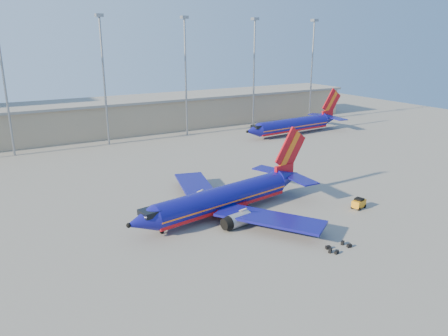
{
  "coord_description": "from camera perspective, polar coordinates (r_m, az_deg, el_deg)",
  "views": [
    {
      "loc": [
        -31.03,
        -52.66,
        23.93
      ],
      "look_at": [
        1.93,
        4.57,
        4.0
      ],
      "focal_mm": 35.0,
      "sensor_mm": 36.0,
      "label": 1
    }
  ],
  "objects": [
    {
      "name": "aircraft_main",
      "position": [
        61.25,
        0.33,
        -3.9
      ],
      "size": [
        31.46,
        30.02,
        10.71
      ],
      "rotation": [
        0.0,
        0.0,
        0.17
      ],
      "color": "navy",
      "rests_on": "ground"
    },
    {
      "name": "ground",
      "position": [
        65.64,
        0.53,
        -4.59
      ],
      "size": [
        220.0,
        220.0,
        0.0
      ],
      "primitive_type": "plane",
      "color": "slate",
      "rests_on": "ground"
    },
    {
      "name": "luggage_pile",
      "position": [
        53.63,
        14.57,
        -10.04
      ],
      "size": [
        3.5,
        1.9,
        0.53
      ],
      "color": "black",
      "rests_on": "ground"
    },
    {
      "name": "aircraft_second",
      "position": [
        113.15,
        9.27,
        5.64
      ],
      "size": [
        31.87,
        12.38,
        10.79
      ],
      "rotation": [
        0.0,
        0.0,
        0.08
      ],
      "color": "navy",
      "rests_on": "ground"
    },
    {
      "name": "terminal_building",
      "position": [
        119.64,
        -9.54,
        7.12
      ],
      "size": [
        122.0,
        16.0,
        8.5
      ],
      "color": "gray",
      "rests_on": "ground"
    },
    {
      "name": "light_mast_row",
      "position": [
        105.22,
        -10.13,
        13.06
      ],
      "size": [
        101.6,
        1.6,
        28.65
      ],
      "color": "gray",
      "rests_on": "ground"
    },
    {
      "name": "baggage_tug",
      "position": [
        66.35,
        17.2,
        -4.39
      ],
      "size": [
        2.4,
        1.78,
        1.55
      ],
      "rotation": [
        0.0,
        0.0,
        0.25
      ],
      "color": "orange",
      "rests_on": "ground"
    }
  ]
}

